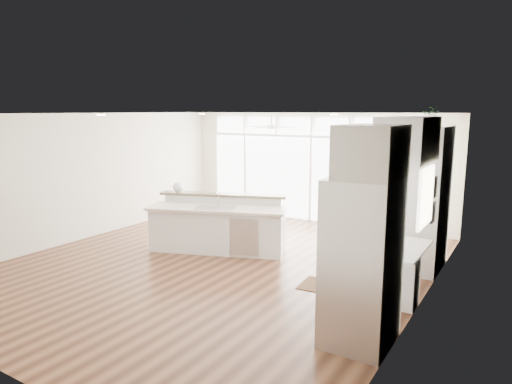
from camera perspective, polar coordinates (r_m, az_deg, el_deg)
The scene contains 23 objects.
floor at distance 8.40m, azimuth -4.78°, elevation -9.07°, with size 7.00×8.00×0.02m, color #422214.
ceiling at distance 7.94m, azimuth -5.07°, elevation 9.73°, with size 7.00×8.00×0.02m, color white.
wall_back at distance 11.48m, azimuth 7.08°, elevation 3.07°, with size 7.00×0.04×2.70m, color silver.
wall_left at distance 10.51m, azimuth -20.44°, elevation 1.85°, with size 0.04×8.00×2.70m, color silver.
wall_right at distance 6.63m, azimuth 20.18°, elevation -2.70°, with size 0.04×8.00×2.70m, color silver.
glass_wall at distance 11.47m, azimuth 6.92°, elevation 1.55°, with size 5.80×0.06×2.08m, color white.
transom_row at distance 11.35m, azimuth 7.06°, elevation 8.20°, with size 5.90×0.06×0.40m, color white.
desk_window at distance 6.89m, azimuth 20.46°, elevation -0.55°, with size 0.04×0.85×0.85m, color silver.
ceiling_fan at distance 10.56m, azimuth 1.95°, elevation 8.67°, with size 1.16×1.16×0.32m, color white.
recessed_lights at distance 8.10m, azimuth -4.21°, elevation 9.61°, with size 3.40×3.00×0.02m, color beige.
oven_cabinet at distance 8.45m, azimuth 20.45°, elevation -0.74°, with size 0.64×1.20×2.50m, color white.
desk_nook at distance 7.25m, azimuth 17.30°, elevation -9.42°, with size 0.72×1.30×0.76m, color white.
upper_cabinets at distance 6.86m, azimuth 18.50°, elevation 6.26°, with size 0.64×1.30×0.64m, color white.
refrigerator at distance 5.56m, azimuth 13.08°, elevation -8.52°, with size 0.76×0.90×2.00m, color silver.
fridge_cabinet at distance 5.27m, azimuth 14.26°, elevation 4.90°, with size 0.64×0.90×0.60m, color white.
framed_photos at distance 7.52m, azimuth 21.34°, elevation -0.92°, with size 0.06×0.22×0.80m, color black.
kitchen_island at distance 9.02m, azimuth -4.85°, elevation -4.06°, with size 2.73×1.03×1.09m, color white.
rug at distance 7.46m, azimuth 8.93°, elevation -11.59°, with size 0.85×0.61×0.01m, color #321D10.
office_chair at distance 7.39m, azimuth 15.46°, elevation -7.76°, with size 0.55×0.51×1.05m, color black.
fishbowl at distance 9.56m, azimuth -9.72°, elevation 0.62°, with size 0.21×0.21×0.21m, color white.
monitor at distance 7.11m, azimuth 16.92°, elevation -5.00°, with size 0.08×0.46×0.38m, color black.
keyboard at distance 7.20m, azimuth 15.53°, elevation -6.23°, with size 0.13×0.35×0.02m, color silver.
potted_plant at distance 8.31m, azimuth 21.04°, elevation 8.60°, with size 0.28×0.32×0.25m, color #29602A.
Camera 1 is at (4.75, -6.36, 2.76)m, focal length 32.00 mm.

